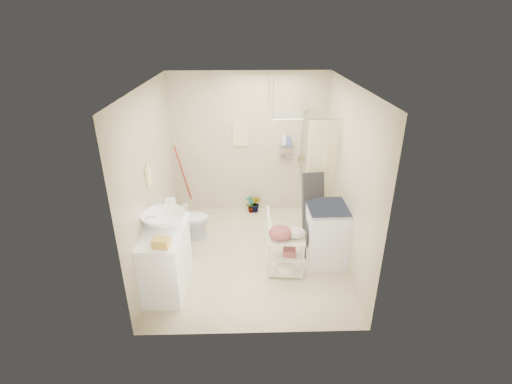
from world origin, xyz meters
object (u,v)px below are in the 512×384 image
at_px(toilet, 188,220).
at_px(washing_machine, 327,234).
at_px(laundry_rack, 286,253).
at_px(vanity, 165,259).

bearing_deg(toilet, washing_machine, -112.96).
height_order(toilet, laundry_rack, toilet).
bearing_deg(laundry_rack, washing_machine, 32.41).
xyz_separation_m(vanity, toilet, (0.12, 1.25, -0.09)).
distance_m(vanity, laundry_rack, 1.68).
distance_m(toilet, washing_machine, 2.29).
bearing_deg(washing_machine, vanity, -167.47).
relative_size(vanity, washing_machine, 1.11).
relative_size(toilet, washing_machine, 0.78).
bearing_deg(washing_machine, laundry_rack, -154.44).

